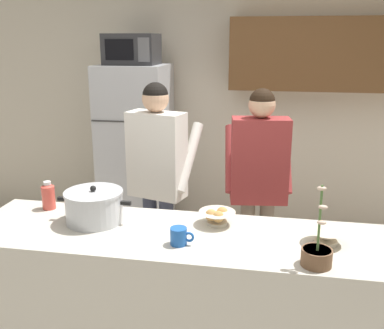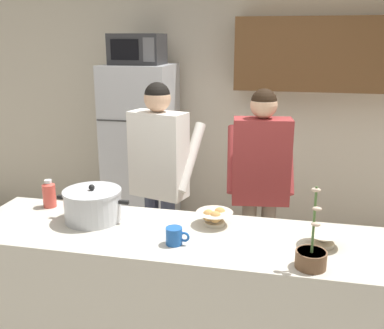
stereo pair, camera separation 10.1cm
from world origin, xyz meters
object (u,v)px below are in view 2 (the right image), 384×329
Objects in this scene: cooking_pot at (93,205)px; bread_bowl at (215,217)px; refrigerator at (142,153)px; microwave at (138,49)px; person_near_pot at (159,166)px; coffee_mug at (175,236)px; empty_bowl at (323,238)px; person_by_sink at (261,173)px; potted_orchid at (311,256)px; bottle_near_edge at (49,194)px.

cooking_pot reaches higher than bread_bowl.
refrigerator is 1.01m from microwave.
person_near_pot is at bearing -64.00° from refrigerator.
coffee_mug is 0.60× the size of empty_bowl.
refrigerator is 2.46m from empty_bowl.
microwave reaches higher than empty_bowl.
coffee_mug is (-0.38, -1.07, -0.06)m from person_by_sink.
coffee_mug is 0.34m from bread_bowl.
person_near_pot is (0.48, -0.96, -0.83)m from microwave.
person_near_pot is 1.07m from coffee_mug.
microwave is 1.36m from person_near_pot.
cooking_pot is 2.10× the size of bread_bowl.
refrigerator reaches higher than person_by_sink.
person_near_pot is 4.12× the size of potted_orchid.
microwave is 2.60m from empty_bowl.
bottle_near_edge is at bearing -130.83° from person_near_pot.
empty_bowl is (0.61, -0.15, -0.00)m from bread_bowl.
empty_bowl is 1.18× the size of bottle_near_edge.
coffee_mug is (0.86, -1.98, 0.10)m from refrigerator.
person_by_sink is at bearing -36.42° from refrigerator.
bottle_near_edge is (-1.32, -0.71, -0.02)m from person_by_sink.
microwave is at bearing 121.61° from bread_bowl.
bottle_near_edge is (-1.71, 0.20, 0.04)m from empty_bowl.
potted_orchid is at bearing -52.90° from microwave.
bread_bowl reaches higher than coffee_mug.
coffee_mug is 0.71m from potted_orchid.
empty_bowl is (1.63, -1.83, 0.09)m from refrigerator.
coffee_mug is 0.60× the size of bread_bowl.
potted_orchid is at bearing -74.62° from person_by_sink.
bottle_near_edge is (-0.37, 0.14, -0.01)m from cooking_pot.
potted_orchid is at bearing -8.23° from coffee_mug.
coffee_mug reaches higher than empty_bowl.
refrigerator reaches higher than person_near_pot.
cooking_pot is at bearing -21.03° from bottle_near_edge.
refrigerator is at bearing 116.00° from person_near_pot.
bottle_near_edge reaches higher than empty_bowl.
empty_bowl is 0.53× the size of potted_orchid.
bottle_near_edge is (-0.08, -1.63, 0.14)m from refrigerator.
potted_orchid is (1.08, -1.10, -0.07)m from person_near_pot.
person_by_sink is (0.76, 0.07, -0.03)m from person_near_pot.
bottle_near_edge is at bearing 158.97° from cooking_pot.
refrigerator is 1.11m from person_near_pot.
coffee_mug is 0.79m from empty_bowl.
cooking_pot is at bearing -80.47° from microwave.
person_near_pot is at bearing 110.72° from coffee_mug.
microwave is at bearing 99.53° from cooking_pot.
microwave reaches higher than refrigerator.
microwave is (0.00, -0.02, 1.01)m from refrigerator.
cooking_pot reaches higher than coffee_mug.
cooking_pot is 1.34m from empty_bowl.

